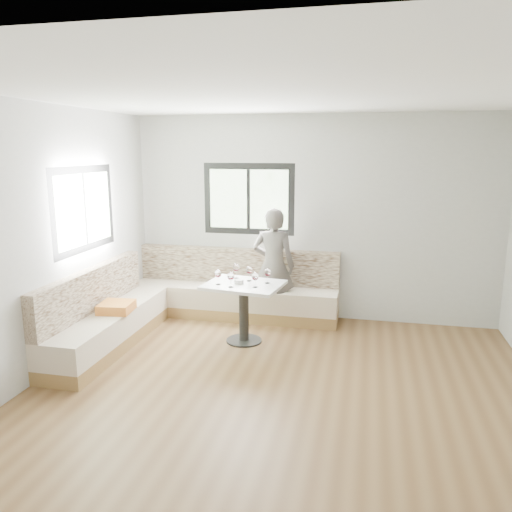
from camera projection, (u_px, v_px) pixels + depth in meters
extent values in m
cube|color=brown|center=(280.00, 399.00, 4.76)|extent=(5.00, 5.00, 0.01)
cube|color=white|center=(283.00, 92.00, 4.17)|extent=(5.00, 5.00, 0.01)
cube|color=#B7B7B2|center=(312.00, 219.00, 6.85)|extent=(5.00, 0.01, 2.80)
cube|color=#B7B7B2|center=(178.00, 377.00, 2.08)|extent=(5.00, 0.01, 2.80)
cube|color=#B7B7B2|center=(36.00, 244.00, 5.00)|extent=(0.01, 5.00, 2.80)
cube|color=black|center=(249.00, 199.00, 6.98)|extent=(1.30, 0.02, 1.00)
cube|color=black|center=(84.00, 209.00, 5.81)|extent=(0.02, 1.30, 1.00)
cube|color=olive|center=(234.00, 311.00, 7.09)|extent=(2.90, 0.55, 0.16)
cube|color=beige|center=(234.00, 296.00, 7.04)|extent=(2.90, 0.55, 0.29)
cube|color=beige|center=(238.00, 266.00, 7.15)|extent=(2.90, 0.14, 0.50)
cube|color=olive|center=(110.00, 340.00, 6.01)|extent=(0.55, 2.25, 0.16)
cube|color=beige|center=(109.00, 323.00, 5.96)|extent=(0.55, 2.25, 0.29)
cube|color=beige|center=(91.00, 290.00, 5.92)|extent=(0.14, 2.25, 0.50)
cube|color=orange|center=(116.00, 307.00, 5.90)|extent=(0.41, 0.41, 0.11)
cylinder|color=black|center=(244.00, 340.00, 6.19)|extent=(0.44, 0.44, 0.02)
cylinder|color=black|center=(244.00, 314.00, 6.12)|extent=(0.12, 0.12, 0.70)
cube|color=silver|center=(244.00, 285.00, 6.04)|extent=(0.99, 0.82, 0.04)
imported|color=#524D49|center=(274.00, 266.00, 6.74)|extent=(0.58, 0.39, 1.58)
cylinder|color=white|center=(239.00, 281.00, 6.04)|extent=(0.11, 0.11, 0.05)
sphere|color=black|center=(240.00, 280.00, 6.05)|extent=(0.02, 0.02, 0.02)
sphere|color=black|center=(238.00, 280.00, 6.05)|extent=(0.02, 0.02, 0.02)
sphere|color=black|center=(239.00, 281.00, 6.02)|extent=(0.02, 0.02, 0.02)
cylinder|color=white|center=(218.00, 284.00, 5.99)|extent=(0.06, 0.06, 0.01)
cylinder|color=white|center=(218.00, 281.00, 5.98)|extent=(0.01, 0.01, 0.08)
ellipsoid|color=white|center=(218.00, 273.00, 5.96)|extent=(0.08, 0.08, 0.10)
cylinder|color=#500912|center=(218.00, 275.00, 5.97)|extent=(0.06, 0.06, 0.02)
cylinder|color=white|center=(231.00, 287.00, 5.87)|extent=(0.06, 0.06, 0.01)
cylinder|color=white|center=(231.00, 283.00, 5.86)|extent=(0.01, 0.01, 0.08)
ellipsoid|color=white|center=(231.00, 276.00, 5.84)|extent=(0.08, 0.08, 0.10)
cylinder|color=#500912|center=(231.00, 278.00, 5.85)|extent=(0.06, 0.06, 0.02)
cylinder|color=white|center=(255.00, 287.00, 5.86)|extent=(0.06, 0.06, 0.01)
cylinder|color=white|center=(255.00, 284.00, 5.85)|extent=(0.01, 0.01, 0.08)
ellipsoid|color=white|center=(255.00, 276.00, 5.83)|extent=(0.08, 0.08, 0.10)
cylinder|color=#500912|center=(255.00, 278.00, 5.84)|extent=(0.06, 0.06, 0.02)
cylinder|color=white|center=(249.00, 281.00, 6.15)|extent=(0.06, 0.06, 0.01)
cylinder|color=white|center=(249.00, 277.00, 6.14)|extent=(0.01, 0.01, 0.08)
ellipsoid|color=white|center=(249.00, 270.00, 6.12)|extent=(0.08, 0.08, 0.10)
cylinder|color=#500912|center=(249.00, 272.00, 6.13)|extent=(0.06, 0.06, 0.02)
cylinder|color=white|center=(267.00, 283.00, 6.05)|extent=(0.06, 0.06, 0.01)
cylinder|color=white|center=(267.00, 280.00, 6.04)|extent=(0.01, 0.01, 0.08)
ellipsoid|color=white|center=(267.00, 272.00, 6.02)|extent=(0.08, 0.08, 0.10)
cylinder|color=#500912|center=(267.00, 274.00, 6.02)|extent=(0.06, 0.06, 0.02)
cylinder|color=white|center=(236.00, 278.00, 6.27)|extent=(0.06, 0.06, 0.01)
cylinder|color=white|center=(236.00, 275.00, 6.26)|extent=(0.01, 0.01, 0.08)
ellipsoid|color=white|center=(236.00, 268.00, 6.24)|extent=(0.08, 0.08, 0.10)
cylinder|color=#500912|center=(236.00, 270.00, 6.25)|extent=(0.06, 0.06, 0.02)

